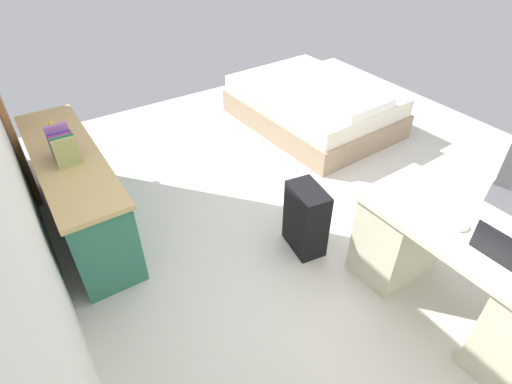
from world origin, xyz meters
The scene contains 9 objects.
ground_plane centered at (0.00, 0.00, 0.00)m, with size 5.90×5.90×0.00m, color beige.
desk centered at (-1.36, -0.13, 0.38)m, with size 1.46×0.70×0.73m.
credenza centered at (0.94, 1.74, 0.37)m, with size 1.80×0.48×0.74m.
bed centered at (1.31, -1.12, 0.24)m, with size 1.96×1.49×0.58m.
suitcase_black centered at (-0.31, 0.31, 0.29)m, with size 0.36×0.22×0.58m, color black.
laptop centered at (-1.54, -0.06, 0.78)m, with size 0.32×0.23×0.21m.
computer_mouse centered at (-1.28, -0.10, 0.75)m, with size 0.06×0.10×0.03m, color white.
book_row centered at (0.86, 1.74, 0.85)m, with size 0.28×0.17×0.23m.
figurine_small centered at (1.39, 1.74, 0.80)m, with size 0.08×0.08×0.11m, color gold.
Camera 1 is at (-2.12, 1.97, 2.44)m, focal length 28.56 mm.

